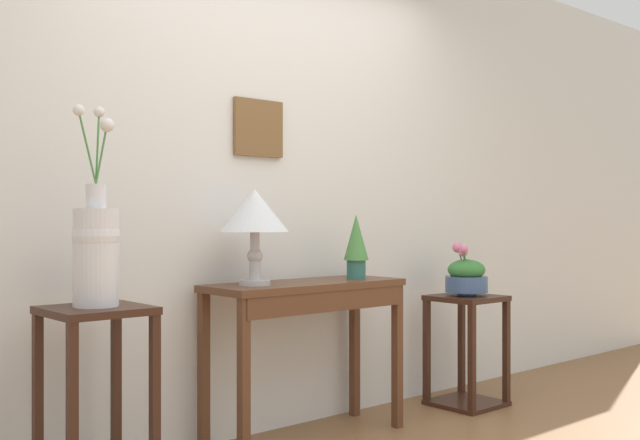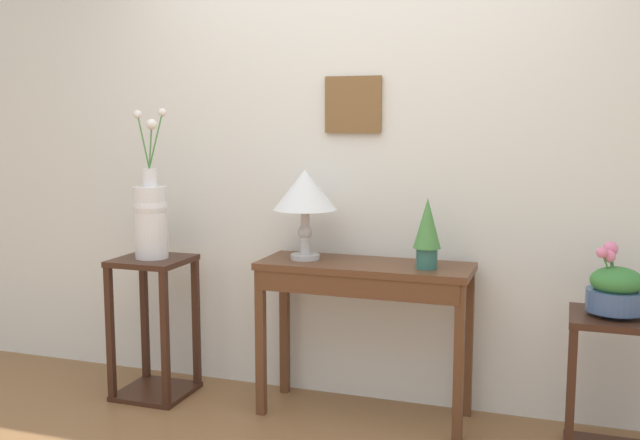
{
  "view_description": "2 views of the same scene",
  "coord_description": "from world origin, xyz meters",
  "px_view_note": "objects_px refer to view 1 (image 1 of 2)",
  "views": [
    {
      "loc": [
        -2.33,
        -1.73,
        1.11
      ],
      "look_at": [
        0.18,
        1.12,
        1.11
      ],
      "focal_mm": 42.0,
      "sensor_mm": 36.0,
      "label": 1
    },
    {
      "loc": [
        1.06,
        -2.3,
        1.5
      ],
      "look_at": [
        -0.11,
        1.13,
        1.01
      ],
      "focal_mm": 40.96,
      "sensor_mm": 36.0,
      "label": 2
    }
  ],
  "objects_px": {
    "flower_vase_tall_left": "(96,246)",
    "planter_bowl_wide_right": "(466,276)",
    "potted_plant_on_console": "(356,244)",
    "pedestal_stand_left": "(96,404)",
    "console_table": "(309,308)",
    "table_lamp": "(255,214)",
    "pedestal_stand_right": "(466,351)"
  },
  "relations": [
    {
      "from": "flower_vase_tall_left",
      "to": "pedestal_stand_right",
      "type": "height_order",
      "value": "flower_vase_tall_left"
    },
    {
      "from": "flower_vase_tall_left",
      "to": "planter_bowl_wide_right",
      "type": "relative_size",
      "value": 2.5
    },
    {
      "from": "console_table",
      "to": "flower_vase_tall_left",
      "type": "height_order",
      "value": "flower_vase_tall_left"
    },
    {
      "from": "table_lamp",
      "to": "flower_vase_tall_left",
      "type": "height_order",
      "value": "flower_vase_tall_left"
    },
    {
      "from": "potted_plant_on_console",
      "to": "planter_bowl_wide_right",
      "type": "height_order",
      "value": "potted_plant_on_console"
    },
    {
      "from": "console_table",
      "to": "table_lamp",
      "type": "bearing_deg",
      "value": 176.01
    },
    {
      "from": "pedestal_stand_right",
      "to": "planter_bowl_wide_right",
      "type": "bearing_deg",
      "value": 161.41
    },
    {
      "from": "table_lamp",
      "to": "pedestal_stand_left",
      "type": "distance_m",
      "value": 1.14
    },
    {
      "from": "potted_plant_on_console",
      "to": "pedestal_stand_right",
      "type": "relative_size",
      "value": 0.52
    },
    {
      "from": "flower_vase_tall_left",
      "to": "planter_bowl_wide_right",
      "type": "height_order",
      "value": "flower_vase_tall_left"
    },
    {
      "from": "pedestal_stand_left",
      "to": "pedestal_stand_right",
      "type": "height_order",
      "value": "pedestal_stand_left"
    },
    {
      "from": "pedestal_stand_left",
      "to": "pedestal_stand_right",
      "type": "bearing_deg",
      "value": -0.33
    },
    {
      "from": "table_lamp",
      "to": "potted_plant_on_console",
      "type": "relative_size",
      "value": 1.34
    },
    {
      "from": "table_lamp",
      "to": "planter_bowl_wide_right",
      "type": "height_order",
      "value": "table_lamp"
    },
    {
      "from": "potted_plant_on_console",
      "to": "flower_vase_tall_left",
      "type": "bearing_deg",
      "value": -177.72
    },
    {
      "from": "console_table",
      "to": "potted_plant_on_console",
      "type": "height_order",
      "value": "potted_plant_on_console"
    },
    {
      "from": "table_lamp",
      "to": "potted_plant_on_console",
      "type": "height_order",
      "value": "table_lamp"
    },
    {
      "from": "pedestal_stand_left",
      "to": "potted_plant_on_console",
      "type": "bearing_deg",
      "value": 2.29
    },
    {
      "from": "flower_vase_tall_left",
      "to": "planter_bowl_wide_right",
      "type": "bearing_deg",
      "value": -0.32
    },
    {
      "from": "console_table",
      "to": "pedestal_stand_left",
      "type": "distance_m",
      "value": 1.2
    },
    {
      "from": "pedestal_stand_left",
      "to": "planter_bowl_wide_right",
      "type": "distance_m",
      "value": 2.36
    },
    {
      "from": "console_table",
      "to": "planter_bowl_wide_right",
      "type": "xyz_separation_m",
      "value": [
        1.16,
        -0.09,
        0.11
      ]
    },
    {
      "from": "table_lamp",
      "to": "pedestal_stand_right",
      "type": "height_order",
      "value": "table_lamp"
    },
    {
      "from": "table_lamp",
      "to": "flower_vase_tall_left",
      "type": "xyz_separation_m",
      "value": [
        -0.84,
        -0.1,
        -0.13
      ]
    },
    {
      "from": "potted_plant_on_console",
      "to": "pedestal_stand_right",
      "type": "distance_m",
      "value": 1.07
    },
    {
      "from": "pedestal_stand_left",
      "to": "flower_vase_tall_left",
      "type": "bearing_deg",
      "value": 40.76
    },
    {
      "from": "pedestal_stand_left",
      "to": "pedestal_stand_right",
      "type": "distance_m",
      "value": 2.33
    },
    {
      "from": "table_lamp",
      "to": "pedestal_stand_right",
      "type": "xyz_separation_m",
      "value": [
        1.48,
        -0.11,
        -0.81
      ]
    },
    {
      "from": "console_table",
      "to": "planter_bowl_wide_right",
      "type": "bearing_deg",
      "value": -4.34
    },
    {
      "from": "table_lamp",
      "to": "potted_plant_on_console",
      "type": "distance_m",
      "value": 0.66
    },
    {
      "from": "potted_plant_on_console",
      "to": "pedestal_stand_left",
      "type": "height_order",
      "value": "potted_plant_on_console"
    },
    {
      "from": "console_table",
      "to": "planter_bowl_wide_right",
      "type": "height_order",
      "value": "planter_bowl_wide_right"
    }
  ]
}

